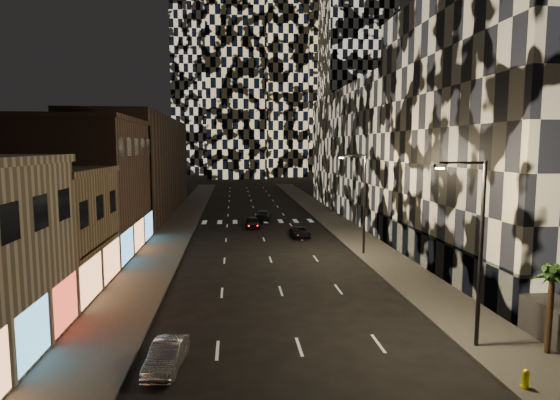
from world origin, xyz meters
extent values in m
cube|color=#47443F|center=(-10.00, 50.00, 0.07)|extent=(4.00, 120.00, 0.15)
cube|color=#47443F|center=(10.00, 50.00, 0.07)|extent=(4.00, 120.00, 0.15)
cube|color=#4C4C47|center=(-7.90, 50.00, 0.07)|extent=(0.20, 120.00, 0.15)
cube|color=#4C4C47|center=(7.90, 50.00, 0.07)|extent=(0.20, 120.00, 0.15)
cube|color=#826C4E|center=(-17.00, 21.00, 4.00)|extent=(10.00, 10.00, 8.00)
cube|color=#4B352A|center=(-17.00, 33.50, 6.00)|extent=(10.00, 15.00, 12.00)
cube|color=#4B352A|center=(-17.00, 60.00, 7.00)|extent=(10.00, 40.00, 14.00)
cube|color=#232326|center=(20.00, 24.50, 11.00)|extent=(16.00, 25.00, 22.00)
cube|color=#383838|center=(12.30, 24.50, 1.50)|extent=(0.60, 25.00, 3.00)
cube|color=#232326|center=(20.00, 57.00, 9.00)|extent=(16.00, 40.00, 18.00)
cube|color=black|center=(35.00, 135.00, 50.00)|extent=(20.00, 20.00, 100.00)
cube|color=black|center=(-12.00, 165.00, 60.00)|extent=(24.00, 24.00, 120.00)
cube|color=black|center=(-2.00, 140.00, 47.50)|extent=(18.00, 18.00, 95.00)
cylinder|color=black|center=(8.60, 10.00, 4.65)|extent=(0.20, 0.20, 9.00)
cylinder|color=black|center=(7.50, 10.00, 9.05)|extent=(2.20, 0.14, 0.14)
cube|color=black|center=(6.40, 10.00, 8.93)|extent=(0.50, 0.25, 0.18)
cube|color=#FFEAB2|center=(6.40, 10.00, 8.81)|extent=(0.35, 0.18, 0.06)
cylinder|color=black|center=(8.60, 30.00, 4.65)|extent=(0.20, 0.20, 9.00)
cylinder|color=black|center=(7.50, 30.00, 9.05)|extent=(2.20, 0.14, 0.14)
cube|color=black|center=(6.40, 30.00, 8.93)|extent=(0.50, 0.25, 0.18)
cube|color=#FFEAB2|center=(6.40, 30.00, 8.81)|extent=(0.35, 0.18, 0.06)
imported|color=#ABAAB0|center=(-6.17, 9.29, 0.61)|extent=(1.71, 3.81, 1.21)
imported|color=black|center=(-0.90, 45.18, 0.67)|extent=(1.72, 3.99, 1.34)
imported|color=black|center=(0.66, 50.58, 0.72)|extent=(2.58, 5.17, 1.44)
imported|color=black|center=(4.00, 38.78, 0.55)|extent=(2.06, 4.06, 1.10)
cylinder|color=#F7F70D|center=(8.50, 5.96, 0.45)|extent=(0.26, 0.26, 0.60)
sphere|color=#F7F70D|center=(8.50, 5.96, 0.78)|extent=(0.26, 0.26, 0.26)
cylinder|color=#F7F70D|center=(8.50, 5.96, 0.55)|extent=(0.38, 0.22, 0.12)
cylinder|color=#F7F70D|center=(8.50, 5.96, 0.18)|extent=(0.36, 0.36, 0.06)
cylinder|color=#47331E|center=(11.50, 8.87, 1.97)|extent=(0.27, 0.27, 3.65)
sphere|color=#25481A|center=(11.50, 8.87, 3.97)|extent=(0.80, 0.80, 0.80)
cone|color=#25481A|center=(11.78, 8.89, 3.91)|extent=(1.60, 0.42, 0.96)
cone|color=#25481A|center=(11.66, 9.11, 3.91)|extent=(1.17, 1.48, 0.96)
cone|color=#25481A|center=(11.42, 9.15, 3.91)|extent=(0.75, 1.61, 0.96)
cone|color=#25481A|center=(11.24, 8.98, 3.91)|extent=(1.58, 0.89, 0.96)
cone|color=#25481A|center=(11.25, 8.73, 3.91)|extent=(1.53, 1.05, 0.96)
cone|color=#25481A|center=(11.45, 8.59, 3.91)|extent=(0.57, 1.61, 0.96)
cone|color=#25481A|center=(11.69, 8.66, 3.91)|extent=(1.30, 1.39, 0.96)
camera|label=1|loc=(-3.12, -10.84, 9.80)|focal=30.00mm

